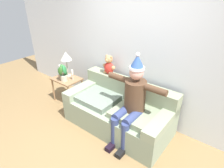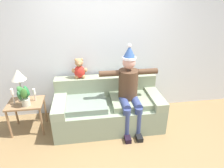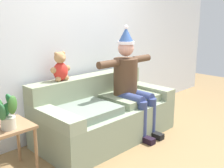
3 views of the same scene
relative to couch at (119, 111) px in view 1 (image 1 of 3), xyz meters
The scene contains 10 objects.
ground_plane 1.05m from the couch, 90.00° to the right, with size 10.00×10.00×0.00m, color olive.
back_wall 1.16m from the couch, 90.00° to the left, with size 7.00×0.10×2.70m, color silver.
couch is the anchor object (origin of this frame).
person_seated 0.60m from the couch, 24.81° to the right, with size 1.02×0.77×1.53m.
teddy_bear 0.88m from the couch, 148.02° to the left, with size 0.29×0.17×0.38m.
side_table 1.44m from the couch, behind, with size 0.59×0.46×0.56m.
table_lamp 1.64m from the couch, behind, with size 0.24×0.24×0.57m.
potted_plant 1.46m from the couch, behind, with size 0.25×0.24×0.37m.
candle_tall 1.65m from the couch, behind, with size 0.04×0.04×0.28m.
candle_short 1.33m from the couch, behind, with size 0.04×0.04×0.23m.
Camera 1 is at (1.68, -1.36, 2.39)m, focal length 30.64 mm.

